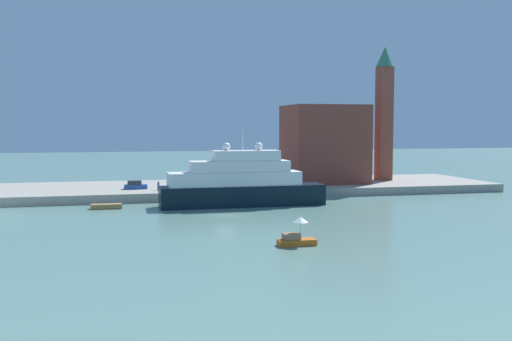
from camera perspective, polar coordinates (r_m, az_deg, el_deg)
ground at (r=79.56m, az=-3.05°, el=-4.41°), size 400.00×400.00×0.00m
quay_dock at (r=106.63m, az=-5.83°, el=-1.79°), size 110.00×23.49×1.44m
large_yacht at (r=88.92m, az=-1.51°, el=-1.29°), size 24.96×4.85×11.66m
small_motorboat at (r=60.16m, az=3.94°, el=-6.37°), size 3.88×1.57×2.91m
work_barge at (r=88.84m, az=-14.28°, el=-3.38°), size 4.45×1.50×0.71m
harbor_building at (r=111.53m, az=6.62°, el=2.58°), size 14.03×12.52×14.48m
bell_tower at (r=117.87m, az=12.31°, el=5.88°), size 3.50×3.50×25.89m
parked_car at (r=101.53m, az=-11.62°, el=-1.42°), size 3.84×1.76×1.41m
person_figure at (r=98.20m, az=-9.43°, el=-1.50°), size 0.36×0.36×1.59m
mooring_bollard at (r=96.84m, az=-3.10°, el=-1.75°), size 0.39×0.39×0.75m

